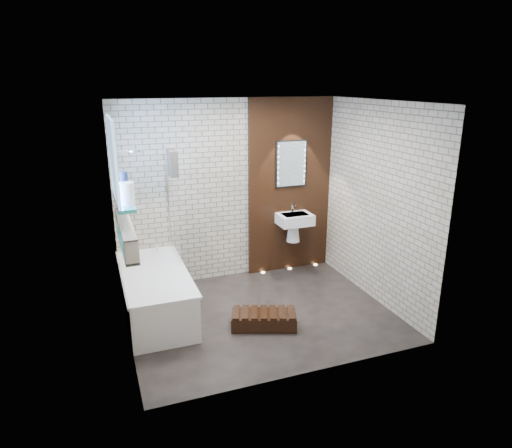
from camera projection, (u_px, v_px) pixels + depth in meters
name	position (u px, v px, depth m)	size (l,w,h in m)	color
ground	(260.00, 314.00, 5.78)	(3.20, 3.20, 0.00)	black
room_shell	(260.00, 215.00, 5.39)	(3.24, 3.20, 2.60)	#A0967F
walnut_panel	(290.00, 187.00, 6.84)	(1.30, 0.06, 2.60)	black
clerestory_window	(115.00, 168.00, 5.01)	(0.18, 1.00, 0.94)	#7FADE0
display_niche	(126.00, 234.00, 5.05)	(0.14, 1.30, 0.26)	teal
bathtub	(155.00, 293.00, 5.70)	(0.79, 1.74, 0.70)	white
bath_screen	(173.00, 205.00, 5.91)	(0.01, 0.78, 1.40)	white
towel	(173.00, 163.00, 5.60)	(0.09, 0.24, 0.32)	black
shower_head	(134.00, 150.00, 5.60)	(0.18, 0.18, 0.02)	silver
washbasin	(294.00, 223.00, 6.82)	(0.50, 0.36, 0.58)	white
led_mirror	(291.00, 164.00, 6.70)	(0.50, 0.02, 0.70)	black
walnut_step	(264.00, 320.00, 5.47)	(0.77, 0.34, 0.17)	black
niche_bottles	(127.00, 240.00, 4.99)	(0.06, 0.93, 0.14)	maroon
sill_vases	(125.00, 191.00, 4.98)	(0.20, 0.48, 0.34)	white
floor_uplights	(290.00, 268.00, 7.17)	(0.96, 0.06, 0.01)	#FFD899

